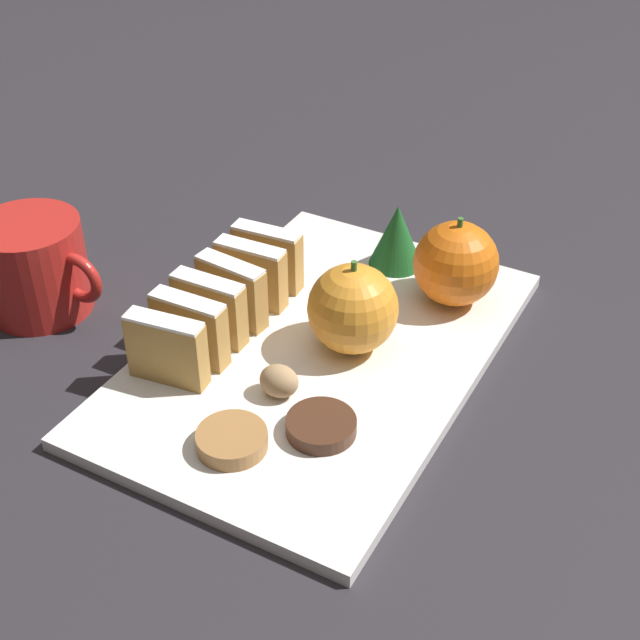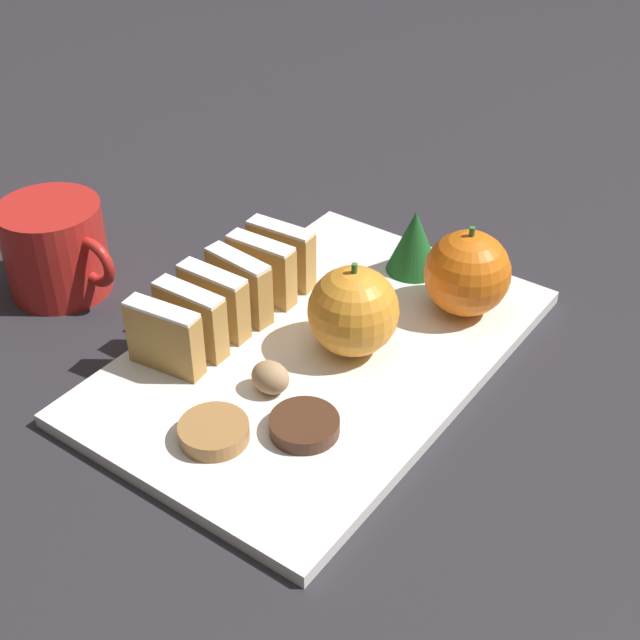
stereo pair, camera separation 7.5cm
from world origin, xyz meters
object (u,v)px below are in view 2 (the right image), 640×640
(chocolate_cookie, at_px, (304,425))
(walnut, at_px, (267,375))
(coffee_mug, at_px, (56,249))
(orange_near, at_px, (467,273))
(orange_far, at_px, (353,311))

(chocolate_cookie, bearing_deg, walnut, 157.34)
(coffee_mug, bearing_deg, chocolate_cookie, -6.29)
(orange_near, xyz_separation_m, orange_far, (-0.05, -0.11, -0.00))
(orange_near, distance_m, orange_far, 0.12)
(orange_near, relative_size, orange_far, 1.00)
(orange_near, bearing_deg, orange_far, -114.98)
(walnut, distance_m, chocolate_cookie, 0.06)
(walnut, height_order, coffee_mug, coffee_mug)
(orange_near, bearing_deg, coffee_mug, -151.90)
(orange_near, height_order, orange_far, same)
(orange_far, relative_size, walnut, 2.61)
(walnut, xyz_separation_m, chocolate_cookie, (0.05, -0.02, -0.01))
(orange_far, distance_m, coffee_mug, 0.30)
(orange_far, xyz_separation_m, coffee_mug, (-0.29, -0.07, -0.01))
(coffee_mug, bearing_deg, orange_near, 28.10)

